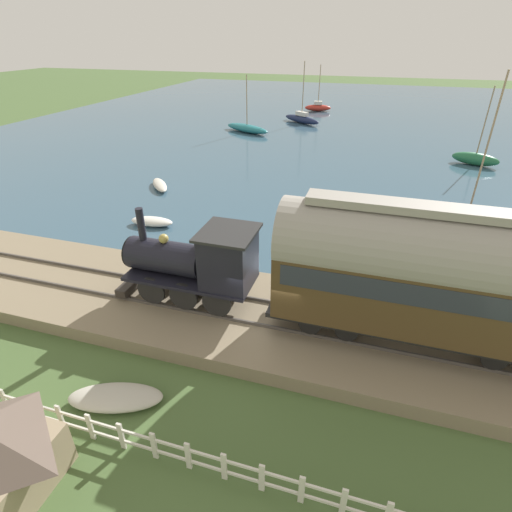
# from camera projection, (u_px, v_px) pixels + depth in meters

# --- Properties ---
(ground_plane) EXTENTS (200.00, 200.00, 0.00)m
(ground_plane) POSITION_uv_depth(u_px,v_px,m) (269.00, 329.00, 14.82)
(ground_plane) COLOR #476033
(harbor_water) EXTENTS (80.00, 80.00, 0.01)m
(harbor_water) POSITION_uv_depth(u_px,v_px,m) (359.00, 119.00, 50.86)
(harbor_water) COLOR #38566B
(harbor_water) RESTS_ON ground
(rail_embankment) EXTENTS (5.57, 56.00, 0.66)m
(rail_embankment) POSITION_uv_depth(u_px,v_px,m) (270.00, 321.00, 14.83)
(rail_embankment) COLOR #84755B
(rail_embankment) RESTS_ON ground
(steam_locomotive) EXTENTS (2.04, 5.37, 3.51)m
(steam_locomotive) POSITION_uv_depth(u_px,v_px,m) (198.00, 261.00, 14.50)
(steam_locomotive) COLOR black
(steam_locomotive) RESTS_ON rail_embankment
(passenger_coach) EXTENTS (2.48, 9.78, 4.76)m
(passenger_coach) POSITION_uv_depth(u_px,v_px,m) (431.00, 273.00, 12.08)
(passenger_coach) COLOR black
(passenger_coach) RESTS_ON rail_embankment
(sailboat_green) EXTENTS (2.29, 3.78, 6.11)m
(sailboat_green) POSITION_uv_depth(u_px,v_px,m) (475.00, 158.00, 32.89)
(sailboat_green) COLOR #236B42
(sailboat_green) RESTS_ON harbor_water
(sailboat_navy) EXTENTS (4.03, 5.20, 6.79)m
(sailboat_navy) POSITION_uv_depth(u_px,v_px,m) (302.00, 119.00, 48.14)
(sailboat_navy) COLOR #192347
(sailboat_navy) RESTS_ON harbor_water
(sailboat_teal) EXTENTS (3.94, 5.99, 5.82)m
(sailboat_teal) POSITION_uv_depth(u_px,v_px,m) (247.00, 128.00, 43.78)
(sailboat_teal) COLOR #1E707A
(sailboat_teal) RESTS_ON harbor_water
(sailboat_red) EXTENTS (1.81, 3.74, 5.89)m
(sailboat_red) POSITION_uv_depth(u_px,v_px,m) (318.00, 107.00, 55.50)
(sailboat_red) COLOR #B72D23
(sailboat_red) RESTS_ON harbor_water
(sailboat_blue) EXTENTS (3.55, 4.30, 8.07)m
(sailboat_blue) POSITION_uv_depth(u_px,v_px,m) (468.00, 214.00, 22.84)
(sailboat_blue) COLOR #335199
(sailboat_blue) RESTS_ON harbor_water
(rowboat_far_out) EXTENTS (1.21, 2.55, 0.47)m
(rowboat_far_out) POSITION_uv_depth(u_px,v_px,m) (152.00, 221.00, 22.68)
(rowboat_far_out) COLOR silver
(rowboat_far_out) RESTS_ON harbor_water
(rowboat_mid_harbor) EXTENTS (2.81, 2.51, 0.44)m
(rowboat_mid_harbor) POSITION_uv_depth(u_px,v_px,m) (160.00, 185.00, 28.14)
(rowboat_mid_harbor) COLOR beige
(rowboat_mid_harbor) RESTS_ON harbor_water
(rowboat_near_shore) EXTENTS (1.14, 3.04, 0.41)m
(rowboat_near_shore) POSITION_uv_depth(u_px,v_px,m) (353.00, 223.00, 22.58)
(rowboat_near_shore) COLOR silver
(rowboat_near_shore) RESTS_ON harbor_water
(beached_dinghy) EXTENTS (1.88, 3.00, 0.44)m
(beached_dinghy) POSITION_uv_depth(u_px,v_px,m) (116.00, 398.00, 11.78)
(beached_dinghy) COLOR #B7B2A3
(beached_dinghy) RESTS_ON ground
(picket_fence) EXTENTS (0.06, 20.14, 0.95)m
(picket_fence) POSITION_uv_depth(u_px,v_px,m) (206.00, 461.00, 9.76)
(picket_fence) COLOR silver
(picket_fence) RESTS_ON ground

